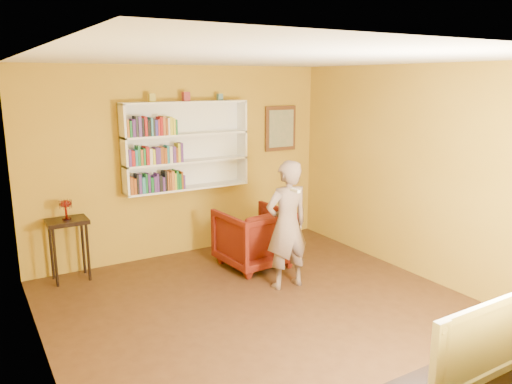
% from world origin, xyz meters
% --- Properties ---
extents(room_shell, '(5.30, 5.80, 2.88)m').
position_xyz_m(room_shell, '(0.00, 0.00, 1.02)').
color(room_shell, '#3F2614').
rests_on(room_shell, ground).
extents(bookshelf, '(1.80, 0.29, 1.23)m').
position_xyz_m(bookshelf, '(0.00, 2.41, 1.59)').
color(bookshelf, white).
rests_on(bookshelf, room_shell).
extents(books_row_lower, '(0.77, 0.19, 0.27)m').
position_xyz_m(books_row_lower, '(-0.47, 2.30, 1.13)').
color(books_row_lower, brown).
rests_on(books_row_lower, bookshelf).
extents(books_row_middle, '(0.76, 0.19, 0.26)m').
position_xyz_m(books_row_middle, '(-0.48, 2.30, 1.51)').
color(books_row_middle, '#4D297C').
rests_on(books_row_middle, bookshelf).
extents(books_row_upper, '(0.69, 0.19, 0.27)m').
position_xyz_m(books_row_upper, '(-0.51, 2.30, 1.89)').
color(books_row_upper, '#B66724').
rests_on(books_row_upper, bookshelf).
extents(ornament_left, '(0.08, 0.08, 0.11)m').
position_xyz_m(ornament_left, '(-0.47, 2.35, 2.27)').
color(ornament_left, '#A6982F').
rests_on(ornament_left, bookshelf).
extents(ornament_centre, '(0.09, 0.09, 0.13)m').
position_xyz_m(ornament_centre, '(0.01, 2.35, 2.28)').
color(ornament_centre, maroon).
rests_on(ornament_centre, bookshelf).
extents(ornament_right, '(0.07, 0.07, 0.10)m').
position_xyz_m(ornament_right, '(0.53, 2.35, 2.26)').
color(ornament_right, slate).
rests_on(ornament_right, bookshelf).
extents(framed_painting, '(0.55, 0.05, 0.70)m').
position_xyz_m(framed_painting, '(1.65, 2.46, 1.75)').
color(framed_painting, '#4F2C16').
rests_on(framed_painting, room_shell).
extents(console_table, '(0.49, 0.37, 0.80)m').
position_xyz_m(console_table, '(-1.68, 2.25, 0.66)').
color(console_table, black).
rests_on(console_table, ground).
extents(ruby_lustre, '(0.16, 0.16, 0.25)m').
position_xyz_m(ruby_lustre, '(-1.68, 2.25, 0.98)').
color(ruby_lustre, maroon).
rests_on(ruby_lustre, console_table).
extents(armchair, '(0.92, 0.95, 0.81)m').
position_xyz_m(armchair, '(0.58, 1.49, 0.40)').
color(armchair, '#480905').
rests_on(armchair, ground).
extents(person, '(0.58, 0.39, 1.58)m').
position_xyz_m(person, '(0.56, 0.66, 0.79)').
color(person, '#735E54').
rests_on(person, ground).
extents(game_remote, '(0.04, 0.15, 0.04)m').
position_xyz_m(game_remote, '(0.41, 0.29, 1.31)').
color(game_remote, white).
rests_on(game_remote, person).
extents(television, '(1.00, 0.14, 0.58)m').
position_xyz_m(television, '(0.05, -2.25, 0.83)').
color(television, black).
rests_on(television, tv_cabinet).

